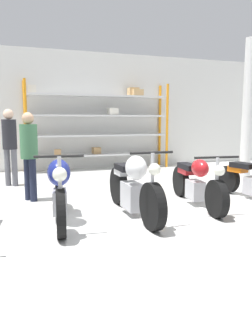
{
  "coord_description": "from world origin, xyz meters",
  "views": [
    {
      "loc": [
        -1.83,
        -4.83,
        1.51
      ],
      "look_at": [
        0.0,
        0.4,
        0.7
      ],
      "focal_mm": 35.0,
      "sensor_mm": 36.0,
      "label": 1
    }
  ],
  "objects_px": {
    "motorcycle_red": "(196,182)",
    "person_near_rack": "(10,141)",
    "motorcycle_white": "(133,187)",
    "person_browsing": "(29,149)",
    "shelving_rack": "(101,123)",
    "motorcycle_blue": "(59,189)"
  },
  "relations": [
    {
      "from": "motorcycle_red",
      "to": "person_browsing",
      "type": "xyz_separation_m",
      "value": [
        -2.77,
        1.34,
        0.55
      ]
    },
    {
      "from": "motorcycle_blue",
      "to": "motorcycle_red",
      "type": "relative_size",
      "value": 0.98
    },
    {
      "from": "motorcycle_blue",
      "to": "motorcycle_white",
      "type": "bearing_deg",
      "value": 94.38
    },
    {
      "from": "shelving_rack",
      "to": "motorcycle_red",
      "type": "bearing_deg",
      "value": -84.73
    },
    {
      "from": "motorcycle_blue",
      "to": "person_browsing",
      "type": "xyz_separation_m",
      "value": [
        -0.33,
        1.51,
        0.48
      ]
    },
    {
      "from": "person_browsing",
      "to": "person_near_rack",
      "type": "relative_size",
      "value": 0.94
    },
    {
      "from": "motorcycle_red",
      "to": "person_near_rack",
      "type": "relative_size",
      "value": 1.2
    },
    {
      "from": "motorcycle_white",
      "to": "motorcycle_red",
      "type": "distance_m",
      "value": 1.3
    },
    {
      "from": "shelving_rack",
      "to": "person_near_rack",
      "type": "height_order",
      "value": "shelving_rack"
    },
    {
      "from": "shelving_rack",
      "to": "person_browsing",
      "type": "xyz_separation_m",
      "value": [
        -2.32,
        -3.53,
        -0.45
      ]
    },
    {
      "from": "motorcycle_white",
      "to": "person_browsing",
      "type": "xyz_separation_m",
      "value": [
        -1.49,
        1.56,
        0.51
      ]
    },
    {
      "from": "person_browsing",
      "to": "motorcycle_red",
      "type": "bearing_deg",
      "value": 125.04
    },
    {
      "from": "motorcycle_red",
      "to": "person_browsing",
      "type": "bearing_deg",
      "value": -108.61
    },
    {
      "from": "motorcycle_blue",
      "to": "motorcycle_red",
      "type": "xyz_separation_m",
      "value": [
        2.43,
        0.17,
        -0.07
      ]
    },
    {
      "from": "motorcycle_red",
      "to": "person_near_rack",
      "type": "bearing_deg",
      "value": -126.35
    },
    {
      "from": "shelving_rack",
      "to": "motorcycle_red",
      "type": "distance_m",
      "value": 5.0
    },
    {
      "from": "motorcycle_blue",
      "to": "motorcycle_red",
      "type": "distance_m",
      "value": 2.44
    },
    {
      "from": "shelving_rack",
      "to": "motorcycle_white",
      "type": "height_order",
      "value": "shelving_rack"
    },
    {
      "from": "shelving_rack",
      "to": "motorcycle_white",
      "type": "bearing_deg",
      "value": -99.26
    },
    {
      "from": "motorcycle_blue",
      "to": "motorcycle_red",
      "type": "bearing_deg",
      "value": 100.58
    },
    {
      "from": "person_browsing",
      "to": "shelving_rack",
      "type": "bearing_deg",
      "value": -152.33
    },
    {
      "from": "motorcycle_white",
      "to": "shelving_rack",
      "type": "bearing_deg",
      "value": 170.73
    }
  ]
}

